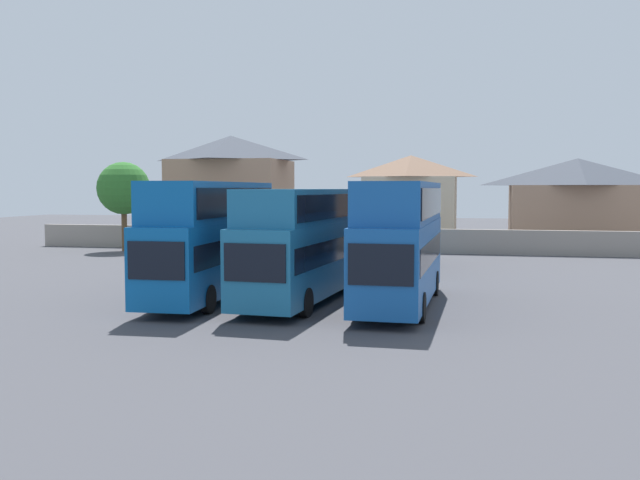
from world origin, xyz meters
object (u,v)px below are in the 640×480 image
house_terrace_right (577,202)px  tree_left_of_lot (124,189)px  house_terrace_left (231,188)px  house_terrace_centre (411,199)px  bus_1 (212,233)px  bus_3 (401,237)px  bus_5 (388,221)px  bus_4 (322,234)px  bus_2 (303,238)px

house_terrace_right → tree_left_of_lot: 35.85m
house_terrace_left → tree_left_of_lot: house_terrace_left is taller
tree_left_of_lot → house_terrace_centre: bearing=27.8°
bus_1 → house_terrace_right: house_terrace_right is taller
bus_3 → tree_left_of_lot: tree_left_of_lot is taller
bus_5 → house_terrace_right: bearing=144.5°
house_terrace_left → house_terrace_centre: size_ratio=1.30×
bus_4 → house_terrace_centre: size_ratio=1.48×
house_terrace_left → bus_2: bearing=-65.6°
bus_4 → tree_left_of_lot: bearing=-113.2°
bus_5 → tree_left_of_lot: bearing=-108.4°
bus_5 → house_terrace_centre: 18.19m
bus_2 → bus_4: (-2.21, 13.67, -0.73)m
bus_4 → tree_left_of_lot: 18.68m
bus_1 → bus_3: size_ratio=1.08×
bus_3 → house_terrace_left: bearing=-149.3°
bus_2 → house_terrace_right: bearing=158.6°
bus_5 → bus_4: bearing=-89.8°
bus_5 → house_terrace_centre: size_ratio=1.48×
bus_4 → bus_5: bearing=89.5°
house_terrace_centre → tree_left_of_lot: house_terrace_centre is taller
house_terrace_left → tree_left_of_lot: 12.46m
bus_2 → house_terrace_right: size_ratio=1.01×
bus_2 → house_terrace_left: 35.72m
house_terrace_left → house_terrace_centre: bearing=-2.3°
bus_1 → house_terrace_centre: (5.65, 31.67, 1.02)m
bus_1 → bus_4: 13.69m
bus_2 → bus_5: bus_5 is taller
bus_1 → bus_4: size_ratio=1.01×
bus_4 → bus_3: bearing=24.1°
bus_5 → bus_1: bearing=-23.4°
bus_3 → bus_4: size_ratio=0.93×
house_terrace_left → house_terrace_right: house_terrace_left is taller
bus_3 → house_terrace_right: size_ratio=1.00×
house_terrace_left → house_terrace_right: (29.67, -0.81, -1.18)m
bus_1 → bus_4: bearing=170.2°
bus_1 → bus_5: size_ratio=1.01×
bus_2 → house_terrace_centre: (1.56, 31.81, 1.18)m
bus_4 → house_terrace_left: (-12.53, 18.80, 2.90)m
bus_4 → house_terrace_right: bearing=136.1°
house_terrace_centre → tree_left_of_lot: 23.51m
bus_4 → house_terrace_left: 22.78m
house_terrace_left → house_terrace_centre: house_terrace_left is taller
bus_1 → house_terrace_left: 34.10m
bus_4 → house_terrace_centre: (3.77, 18.14, 1.90)m
bus_2 → bus_5: bearing=176.0°
bus_5 → house_terrace_left: size_ratio=1.13×
bus_4 → house_terrace_right: size_ratio=1.07×
bus_4 → house_terrace_centre: 18.62m
bus_5 → house_terrace_left: 25.19m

